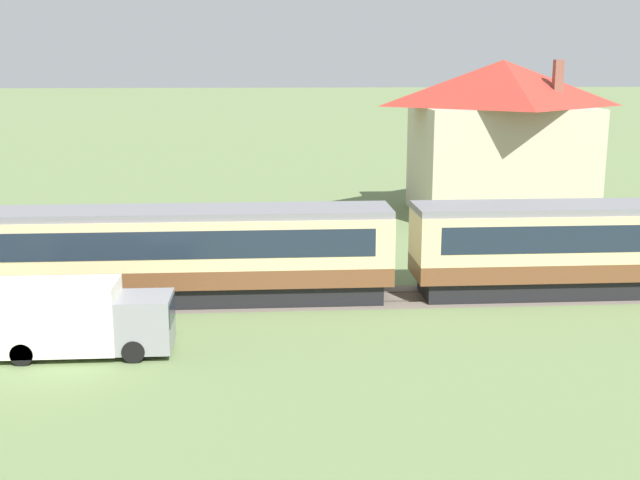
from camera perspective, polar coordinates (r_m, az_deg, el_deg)
passenger_train at (r=35.40m, az=6.28°, el=-0.49°), size 87.16×3.15×4.10m
railway_track at (r=37.58m, az=15.71°, el=-3.70°), size 142.80×3.60×0.04m
station_house_red_roof at (r=55.54m, az=12.68°, el=7.22°), size 11.79×9.93×10.36m
delivery_truck_grey at (r=29.77m, az=-16.87°, el=-5.33°), size 6.33×2.15×2.66m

